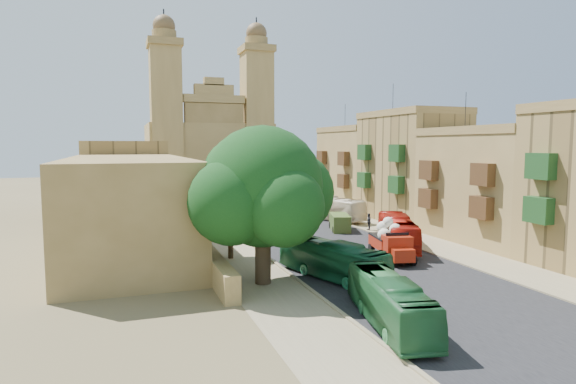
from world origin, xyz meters
TOP-DOWN VIEW (x-y plane):
  - ground at (0.00, 0.00)m, footprint 260.00×260.00m
  - road_surface at (0.00, 30.00)m, footprint 14.00×140.00m
  - sidewalk_east at (9.50, 30.00)m, footprint 5.00×140.00m
  - sidewalk_west at (-9.50, 30.00)m, footprint 5.00×140.00m
  - kerb_east at (7.00, 30.00)m, footprint 0.25×140.00m
  - kerb_west at (-7.00, 30.00)m, footprint 0.25×140.00m
  - townhouse_b at (15.95, 11.00)m, footprint 9.00×14.00m
  - townhouse_c at (15.95, 25.00)m, footprint 9.00×14.00m
  - townhouse_d at (15.95, 39.00)m, footprint 9.00×14.00m
  - west_wall at (-12.50, 20.00)m, footprint 1.00×40.00m
  - west_building_low at (-18.00, 18.00)m, footprint 10.00×28.00m
  - west_building_mid at (-18.00, 44.00)m, footprint 10.00×22.00m
  - church at (-0.00, 78.61)m, footprint 28.00×22.50m
  - ficus_tree at (-9.40, 4.01)m, footprint 10.86×9.99m
  - street_tree_a at (-10.00, 12.00)m, footprint 3.15×3.15m
  - street_tree_b at (-10.00, 24.00)m, footprint 3.46×3.46m
  - street_tree_c at (-10.00, 36.00)m, footprint 3.38×3.38m
  - street_tree_d at (-10.00, 48.00)m, footprint 3.13×3.13m
  - red_truck at (2.55, 7.18)m, footprint 3.35×6.20m
  - olive_pickup at (4.39, 20.99)m, footprint 3.12×4.74m
  - bus_green_south at (-5.33, -5.61)m, footprint 4.06×9.54m
  - bus_green_north at (-4.48, 3.57)m, footprint 5.20×9.90m
  - bus_red_east at (5.49, 10.95)m, footprint 6.62×10.74m
  - bus_cream_east at (6.50, 28.55)m, footprint 5.77×11.15m
  - car_blue_a at (-5.00, 17.85)m, footprint 2.96×4.16m
  - car_white_a at (-1.88, 26.75)m, footprint 1.35×3.53m
  - car_cream at (1.64, 28.70)m, footprint 1.92×4.12m
  - car_dkblue at (-4.57, 47.56)m, footprint 3.51×5.32m
  - car_white_b at (0.50, 36.00)m, footprint 1.80×3.36m
  - car_blue_b at (-2.96, 57.91)m, footprint 2.13×3.57m
  - pedestrian_a at (7.50, 11.87)m, footprint 0.66×0.55m
  - pedestrian_c at (7.51, 20.04)m, footprint 0.72×1.21m

SIDE VIEW (x-z plane):
  - ground at x=0.00m, z-range 0.00..0.00m
  - road_surface at x=0.00m, z-range 0.00..0.01m
  - sidewalk_east at x=9.50m, z-range 0.00..0.01m
  - sidewalk_west at x=-9.50m, z-range 0.00..0.01m
  - kerb_east at x=7.00m, z-range 0.00..0.12m
  - kerb_west at x=-7.00m, z-range 0.00..0.12m
  - car_white_b at x=0.50m, z-range 0.00..1.09m
  - car_blue_b at x=-2.96m, z-range 0.00..1.11m
  - car_cream at x=1.64m, z-range 0.00..1.14m
  - car_white_a at x=-1.88m, z-range 0.00..1.15m
  - car_blue_a at x=-5.00m, z-range 0.00..1.31m
  - car_dkblue at x=-4.57m, z-range 0.00..1.43m
  - pedestrian_a at x=7.50m, z-range 0.00..1.56m
  - olive_pickup at x=4.39m, z-range -0.02..1.79m
  - west_wall at x=-12.50m, z-range 0.00..1.80m
  - pedestrian_c at x=7.51m, z-range 0.00..1.92m
  - bus_green_south at x=-5.33m, z-range 0.00..2.59m
  - bus_green_north at x=-4.48m, z-range 0.00..2.70m
  - bus_red_east at x=5.49m, z-range 0.00..2.97m
  - bus_cream_east at x=6.50m, z-range 0.00..3.03m
  - red_truck at x=2.55m, z-range -0.21..3.24m
  - street_tree_d at x=-10.00m, z-range 0.81..5.62m
  - street_tree_a at x=-10.00m, z-range 0.82..5.66m
  - street_tree_c at x=-10.00m, z-range 0.88..6.08m
  - street_tree_b at x=-10.00m, z-range 0.90..6.23m
  - west_building_low at x=-18.00m, z-range 0.00..8.40m
  - west_building_mid at x=-18.00m, z-range 0.00..10.00m
  - townhouse_b at x=15.95m, z-range -1.79..13.11m
  - townhouse_d at x=15.95m, z-range -1.79..14.11m
  - ficus_tree at x=-9.40m, z-range 0.99..11.85m
  - townhouse_c at x=15.95m, z-range -1.79..15.61m
  - church at x=0.00m, z-range -8.63..27.67m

